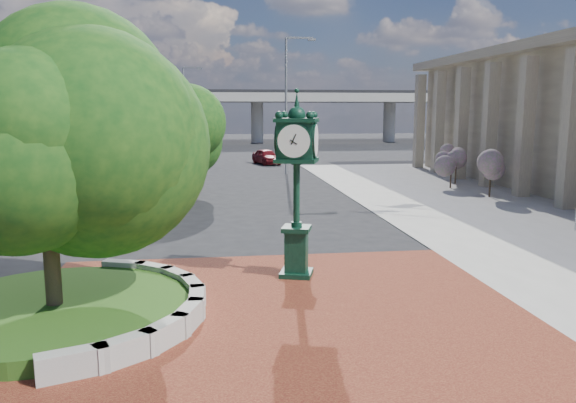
{
  "coord_description": "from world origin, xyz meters",
  "views": [
    {
      "loc": [
        -1.32,
        -12.83,
        4.76
      ],
      "look_at": [
        0.57,
        1.5,
        2.4
      ],
      "focal_mm": 35.0,
      "sensor_mm": 36.0,
      "label": 1
    }
  ],
  "objects_px": {
    "post_clock": "(297,177)",
    "parked_car": "(266,157)",
    "street_lamp_near": "(289,95)",
    "street_lamp_far": "(186,105)"
  },
  "relations": [
    {
      "from": "post_clock",
      "to": "street_lamp_near",
      "type": "relative_size",
      "value": 0.53
    },
    {
      "from": "post_clock",
      "to": "parked_car",
      "type": "height_order",
      "value": "post_clock"
    },
    {
      "from": "street_lamp_near",
      "to": "street_lamp_far",
      "type": "bearing_deg",
      "value": 117.25
    },
    {
      "from": "street_lamp_near",
      "to": "parked_car",
      "type": "bearing_deg",
      "value": 97.09
    },
    {
      "from": "parked_car",
      "to": "street_lamp_near",
      "type": "xyz_separation_m",
      "value": [
        0.99,
        -7.93,
        5.18
      ]
    },
    {
      "from": "post_clock",
      "to": "street_lamp_near",
      "type": "height_order",
      "value": "street_lamp_near"
    },
    {
      "from": "parked_car",
      "to": "street_lamp_far",
      "type": "xyz_separation_m",
      "value": [
        -7.25,
        8.07,
        4.57
      ]
    },
    {
      "from": "parked_car",
      "to": "street_lamp_near",
      "type": "relative_size",
      "value": 0.4
    },
    {
      "from": "post_clock",
      "to": "parked_car",
      "type": "relative_size",
      "value": 1.31
    },
    {
      "from": "post_clock",
      "to": "street_lamp_far",
      "type": "distance_m",
      "value": 42.51
    }
  ]
}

